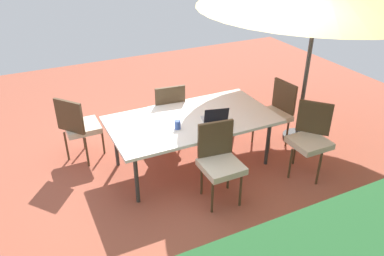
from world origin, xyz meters
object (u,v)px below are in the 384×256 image
at_px(laptop, 215,118).
at_px(chair_west, 275,111).
at_px(chair_north, 220,159).
at_px(chair_northwest, 311,136).
at_px(dining_table, 192,121).
at_px(chair_south, 168,110).
at_px(cup, 178,125).
at_px(chair_southeast, 79,125).

bearing_deg(laptop, chair_west, -156.53).
distance_m(chair_north, laptop, 0.68).
distance_m(chair_northwest, laptop, 1.28).
relative_size(dining_table, laptop, 5.92).
distance_m(chair_west, laptop, 1.17).
height_order(chair_west, chair_south, same).
height_order(chair_north, chair_west, same).
relative_size(chair_west, cup, 8.75).
bearing_deg(chair_north, laptop, 73.61).
bearing_deg(chair_south, chair_west, 159.40).
height_order(chair_north, laptop, chair_north).
relative_size(dining_table, chair_south, 2.24).
bearing_deg(chair_southeast, chair_northwest, -160.30).
bearing_deg(cup, chair_northwest, 158.05).
bearing_deg(chair_northwest, cup, -153.38).
relative_size(chair_north, chair_south, 1.00).
bearing_deg(chair_southeast, chair_west, -145.69).
height_order(laptop, cup, laptop).
xyz_separation_m(dining_table, chair_southeast, (1.35, -0.81, -0.14)).
height_order(dining_table, chair_north, chair_north).
height_order(chair_southeast, laptop, chair_southeast).
bearing_deg(chair_west, cup, -90.53).
bearing_deg(chair_northwest, laptop, -161.49).
relative_size(chair_south, laptop, 2.64).
xyz_separation_m(chair_south, laptop, (-0.29, 0.91, 0.23)).
bearing_deg(dining_table, chair_west, 179.48).
bearing_deg(cup, dining_table, -148.49).
relative_size(laptop, cup, 3.31).
xyz_separation_m(chair_north, chair_northwest, (-1.35, 0.04, 0.00)).
distance_m(chair_north, chair_south, 1.50).
bearing_deg(chair_southeast, cup, -171.83).
relative_size(chair_north, chair_west, 1.00).
distance_m(chair_north, chair_west, 1.59).
height_order(chair_north, cup, chair_north).
xyz_separation_m(chair_north, chair_south, (0.04, -1.50, 0.00)).
distance_m(dining_table, chair_north, 0.80).
bearing_deg(chair_west, chair_north, -67.08).
height_order(dining_table, chair_northwest, chair_northwest).
bearing_deg(chair_south, chair_southeast, 1.86).
relative_size(chair_west, chair_south, 1.00).
xyz_separation_m(dining_table, chair_west, (-1.37, 0.01, -0.14)).
bearing_deg(laptop, chair_south, -57.89).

